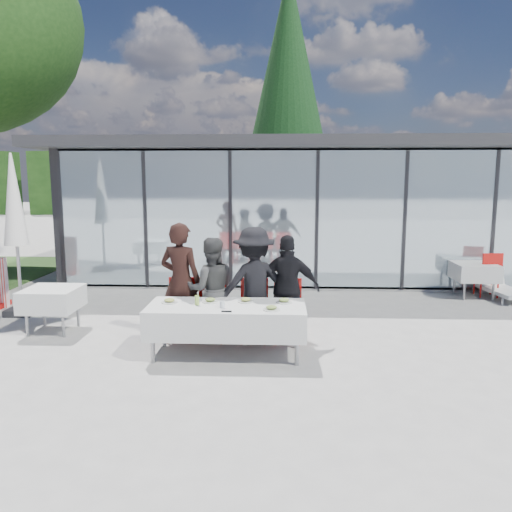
% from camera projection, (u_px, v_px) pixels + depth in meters
% --- Properties ---
extents(ground, '(90.00, 90.00, 0.00)m').
position_uv_depth(ground, '(266.00, 349.00, 7.50)').
color(ground, '#A19D99').
rests_on(ground, ground).
extents(pavilion, '(14.80, 8.80, 3.44)m').
position_uv_depth(pavilion, '(339.00, 191.00, 15.14)').
color(pavilion, gray).
rests_on(pavilion, ground).
extents(treeline, '(62.50, 2.00, 4.40)m').
position_uv_depth(treeline, '(248.00, 183.00, 34.88)').
color(treeline, '#163410').
rests_on(treeline, ground).
extents(dining_table, '(2.26, 0.96, 0.75)m').
position_uv_depth(dining_table, '(227.00, 319.00, 7.17)').
color(dining_table, silver).
rests_on(dining_table, ground).
extents(diner_a, '(0.85, 0.85, 1.87)m').
position_uv_depth(diner_a, '(181.00, 282.00, 7.85)').
color(diner_a, black).
rests_on(diner_a, ground).
extents(diner_chair_a, '(0.44, 0.44, 0.97)m').
position_uv_depth(diner_chair_a, '(182.00, 306.00, 7.95)').
color(diner_chair_a, red).
rests_on(diner_chair_a, ground).
extents(diner_b, '(0.94, 0.94, 1.64)m').
position_uv_depth(diner_b, '(211.00, 289.00, 7.84)').
color(diner_b, '#454545').
rests_on(diner_b, ground).
extents(diner_chair_b, '(0.44, 0.44, 0.97)m').
position_uv_depth(diner_chair_b, '(212.00, 306.00, 7.93)').
color(diner_chair_b, red).
rests_on(diner_chair_b, ground).
extents(diner_c, '(1.49, 1.49, 1.80)m').
position_uv_depth(diner_c, '(254.00, 284.00, 7.80)').
color(diner_c, black).
rests_on(diner_c, ground).
extents(diner_chair_c, '(0.44, 0.44, 0.97)m').
position_uv_depth(diner_chair_c, '(254.00, 306.00, 7.90)').
color(diner_chair_c, red).
rests_on(diner_chair_c, ground).
extents(diner_d, '(1.02, 1.02, 1.68)m').
position_uv_depth(diner_d, '(288.00, 289.00, 7.79)').
color(diner_d, black).
rests_on(diner_d, ground).
extents(diner_chair_d, '(0.44, 0.44, 0.97)m').
position_uv_depth(diner_chair_d, '(288.00, 307.00, 7.87)').
color(diner_chair_d, red).
rests_on(diner_chair_d, ground).
extents(plate_a, '(0.24, 0.24, 0.07)m').
position_uv_depth(plate_a, '(169.00, 301.00, 7.26)').
color(plate_a, silver).
rests_on(plate_a, dining_table).
extents(plate_b, '(0.24, 0.24, 0.07)m').
position_uv_depth(plate_b, '(210.00, 301.00, 7.29)').
color(plate_b, silver).
rests_on(plate_b, dining_table).
extents(plate_c, '(0.24, 0.24, 0.07)m').
position_uv_depth(plate_c, '(246.00, 300.00, 7.31)').
color(plate_c, silver).
rests_on(plate_c, dining_table).
extents(plate_d, '(0.24, 0.24, 0.07)m').
position_uv_depth(plate_d, '(284.00, 301.00, 7.27)').
color(plate_d, silver).
rests_on(plate_d, dining_table).
extents(plate_extra, '(0.24, 0.24, 0.07)m').
position_uv_depth(plate_extra, '(271.00, 308.00, 6.86)').
color(plate_extra, silver).
rests_on(plate_extra, dining_table).
extents(juice_bottle, '(0.06, 0.06, 0.14)m').
position_uv_depth(juice_bottle, '(197.00, 300.00, 7.13)').
color(juice_bottle, '#99BE4F').
rests_on(juice_bottle, dining_table).
extents(drinking_glasses, '(0.07, 0.07, 0.10)m').
position_uv_depth(drinking_glasses, '(222.00, 304.00, 6.98)').
color(drinking_glasses, silver).
rests_on(drinking_glasses, dining_table).
extents(folded_eyeglasses, '(0.14, 0.03, 0.01)m').
position_uv_depth(folded_eyeglasses, '(227.00, 311.00, 6.77)').
color(folded_eyeglasses, black).
rests_on(folded_eyeglasses, dining_table).
extents(spare_table_left, '(0.86, 0.86, 0.74)m').
position_uv_depth(spare_table_left, '(52.00, 299.00, 8.30)').
color(spare_table_left, silver).
rests_on(spare_table_left, ground).
extents(spare_table_right, '(0.86, 0.86, 0.74)m').
position_uv_depth(spare_table_right, '(474.00, 272.00, 10.72)').
color(spare_table_right, silver).
rests_on(spare_table_right, ground).
extents(spare_chair_b, '(0.49, 0.49, 0.97)m').
position_uv_depth(spare_chair_b, '(489.00, 273.00, 10.72)').
color(spare_chair_b, red).
rests_on(spare_chair_b, ground).
extents(market_umbrella, '(0.50, 0.50, 3.00)m').
position_uv_depth(market_umbrella, '(14.00, 210.00, 9.12)').
color(market_umbrella, black).
rests_on(market_umbrella, ground).
extents(lounger, '(0.80, 1.41, 0.72)m').
position_uv_depth(lounger, '(499.00, 285.00, 10.75)').
color(lounger, silver).
rests_on(lounger, ground).
extents(conifer_tree, '(4.00, 4.00, 10.50)m').
position_uv_depth(conifer_tree, '(288.00, 89.00, 19.38)').
color(conifer_tree, '#382316').
rests_on(conifer_tree, ground).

